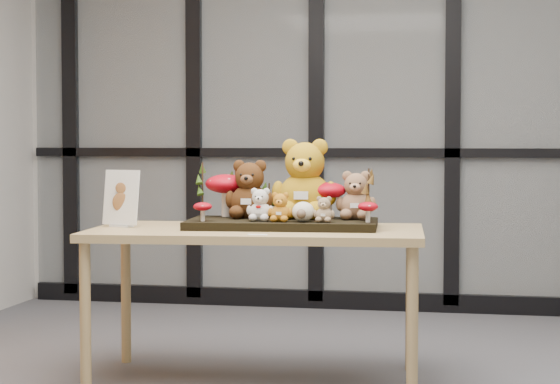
% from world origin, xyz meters
% --- Properties ---
extents(room_shell, '(5.00, 5.00, 5.00)m').
position_xyz_m(room_shell, '(0.00, 0.00, 1.68)').
color(room_shell, beige).
rests_on(room_shell, floor).
extents(glass_partition, '(4.90, 0.06, 2.78)m').
position_xyz_m(glass_partition, '(-0.00, 2.47, 1.42)').
color(glass_partition, '#2D383F').
rests_on(glass_partition, floor).
extents(display_table, '(1.60, 0.89, 0.72)m').
position_xyz_m(display_table, '(-0.39, 0.36, 0.66)').
color(display_table, tan).
rests_on(display_table, floor).
extents(diorama_tray, '(0.92, 0.51, 0.04)m').
position_xyz_m(diorama_tray, '(-0.28, 0.42, 0.74)').
color(diorama_tray, black).
rests_on(diorama_tray, display_table).
extents(bear_pooh_yellow, '(0.34, 0.31, 0.42)m').
position_xyz_m(bear_pooh_yellow, '(-0.20, 0.54, 0.97)').
color(bear_pooh_yellow, '#B58613').
rests_on(bear_pooh_yellow, diorama_tray).
extents(bear_brown_medium, '(0.25, 0.23, 0.31)m').
position_xyz_m(bear_brown_medium, '(-0.46, 0.49, 0.91)').
color(bear_brown_medium, '#42240E').
rests_on(bear_brown_medium, diorama_tray).
extents(bear_tan_back, '(0.20, 0.19, 0.25)m').
position_xyz_m(bear_tan_back, '(0.05, 0.52, 0.89)').
color(bear_tan_back, '#8C6344').
rests_on(bear_tan_back, diorama_tray).
extents(bear_small_yellow, '(0.12, 0.11, 0.15)m').
position_xyz_m(bear_small_yellow, '(-0.27, 0.31, 0.84)').
color(bear_small_yellow, '#B66E16').
rests_on(bear_small_yellow, diorama_tray).
extents(bear_white_bow, '(0.14, 0.13, 0.17)m').
position_xyz_m(bear_white_bow, '(-0.37, 0.33, 0.85)').
color(bear_white_bow, silver).
rests_on(bear_white_bow, diorama_tray).
extents(bear_beige_small, '(0.11, 0.10, 0.13)m').
position_xyz_m(bear_beige_small, '(-0.07, 0.32, 0.83)').
color(bear_beige_small, '#997D5B').
rests_on(bear_beige_small, diorama_tray).
extents(plush_cream_hedgehog, '(0.08, 0.08, 0.10)m').
position_xyz_m(plush_cream_hedgehog, '(-0.17, 0.32, 0.81)').
color(plush_cream_hedgehog, '#EDE4CB').
rests_on(plush_cream_hedgehog, diorama_tray).
extents(mushroom_back_left, '(0.21, 0.21, 0.23)m').
position_xyz_m(mushroom_back_left, '(-0.59, 0.56, 0.88)').
color(mushroom_back_left, '#9D0512').
rests_on(mushroom_back_left, diorama_tray).
extents(mushroom_back_right, '(0.17, 0.17, 0.19)m').
position_xyz_m(mushroom_back_right, '(-0.08, 0.54, 0.86)').
color(mushroom_back_right, '#9D0512').
rests_on(mushroom_back_right, diorama_tray).
extents(mushroom_front_left, '(0.09, 0.09, 0.10)m').
position_xyz_m(mushroom_front_left, '(-0.63, 0.27, 0.81)').
color(mushroom_front_left, '#9D0512').
rests_on(mushroom_front_left, diorama_tray).
extents(mushroom_front_right, '(0.09, 0.09, 0.10)m').
position_xyz_m(mushroom_front_right, '(0.13, 0.35, 0.81)').
color(mushroom_front_right, '#9D0512').
rests_on(mushroom_front_right, diorama_tray).
extents(sprig_green_far_left, '(0.05, 0.05, 0.27)m').
position_xyz_m(sprig_green_far_left, '(-0.70, 0.51, 0.89)').
color(sprig_green_far_left, '#19370C').
rests_on(sprig_green_far_left, diorama_tray).
extents(sprig_green_mid_left, '(0.05, 0.05, 0.23)m').
position_xyz_m(sprig_green_mid_left, '(-0.54, 0.57, 0.87)').
color(sprig_green_mid_left, '#19370C').
rests_on(sprig_green_mid_left, diorama_tray).
extents(sprig_dry_far_right, '(0.05, 0.05, 0.24)m').
position_xyz_m(sprig_dry_far_right, '(0.11, 0.55, 0.88)').
color(sprig_dry_far_right, brown).
rests_on(sprig_dry_far_right, diorama_tray).
extents(sprig_dry_mid_right, '(0.05, 0.05, 0.22)m').
position_xyz_m(sprig_dry_mid_right, '(0.12, 0.44, 0.87)').
color(sprig_dry_mid_right, brown).
rests_on(sprig_dry_mid_right, diorama_tray).
extents(sprig_green_centre, '(0.05, 0.05, 0.16)m').
position_xyz_m(sprig_green_centre, '(-0.38, 0.59, 0.84)').
color(sprig_green_centre, '#19370C').
rests_on(sprig_green_centre, diorama_tray).
extents(sign_holder, '(0.19, 0.09, 0.27)m').
position_xyz_m(sign_holder, '(-1.05, 0.33, 0.85)').
color(sign_holder, silver).
rests_on(sign_holder, display_table).
extents(label_card, '(0.09, 0.03, 0.00)m').
position_xyz_m(label_card, '(-0.32, 0.05, 0.72)').
color(label_card, white).
rests_on(label_card, display_table).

